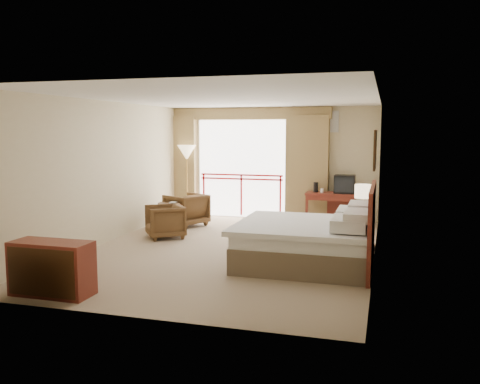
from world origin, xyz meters
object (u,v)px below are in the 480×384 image
(nightstand, at_px, (362,231))
(tv, at_px, (345,184))
(side_table, at_px, (170,211))
(armchair_far, at_px, (186,226))
(desk, at_px, (331,199))
(floor_lamp, at_px, (187,155))
(wastebasket, at_px, (301,220))
(table_lamp, at_px, (363,192))
(bed, at_px, (309,241))
(armchair_near, at_px, (165,238))
(dresser, at_px, (52,268))

(nightstand, distance_m, tv, 2.30)
(side_table, bearing_deg, armchair_far, 67.76)
(nightstand, height_order, desk, desk)
(nightstand, height_order, floor_lamp, floor_lamp)
(nightstand, distance_m, wastebasket, 2.35)
(nightstand, bearing_deg, table_lamp, 87.28)
(table_lamp, distance_m, floor_lamp, 4.94)
(side_table, bearing_deg, table_lamp, -8.44)
(nightstand, relative_size, wastebasket, 2.29)
(bed, relative_size, desk, 1.89)
(tv, distance_m, floor_lamp, 3.92)
(desk, bearing_deg, side_table, -150.01)
(armchair_far, bearing_deg, table_lamp, 103.01)
(bed, height_order, tv, tv)
(table_lamp, distance_m, armchair_near, 3.98)
(wastebasket, xyz_separation_m, side_table, (-2.69, -1.20, 0.26))
(floor_lamp, relative_size, dresser, 1.68)
(bed, xyz_separation_m, armchair_near, (-3.08, 1.24, -0.38))
(wastebasket, bearing_deg, desk, 28.95)
(table_lamp, xyz_separation_m, tv, (-0.50, 2.10, -0.09))
(side_table, height_order, floor_lamp, floor_lamp)
(nightstand, relative_size, side_table, 1.06)
(side_table, bearing_deg, tv, 22.42)
(dresser, bearing_deg, table_lamp, 42.65)
(desk, distance_m, side_table, 3.66)
(dresser, bearing_deg, side_table, 90.48)
(side_table, height_order, dresser, dresser)
(bed, bearing_deg, armchair_near, 158.11)
(bed, relative_size, armchair_far, 2.65)
(tv, relative_size, side_table, 0.80)
(floor_lamp, bearing_deg, tv, -2.09)
(table_lamp, xyz_separation_m, desk, (-0.80, 2.16, -0.45))
(side_table, xyz_separation_m, floor_lamp, (-0.26, 1.63, 1.14))
(floor_lamp, height_order, dresser, floor_lamp)
(armchair_far, distance_m, armchair_near, 1.35)
(armchair_near, bearing_deg, nightstand, 57.74)
(floor_lamp, bearing_deg, armchair_near, -77.92)
(floor_lamp, bearing_deg, table_lamp, -27.16)
(table_lamp, relative_size, tv, 1.17)
(wastebasket, distance_m, floor_lamp, 3.30)
(wastebasket, height_order, armchair_far, armchair_far)
(nightstand, bearing_deg, wastebasket, 124.65)
(desk, distance_m, floor_lamp, 3.70)
(armchair_far, bearing_deg, tv, 135.01)
(table_lamp, xyz_separation_m, dresser, (-3.76, -3.97, -0.67))
(table_lamp, height_order, desk, table_lamp)
(table_lamp, relative_size, wastebasket, 2.03)
(nightstand, distance_m, armchair_far, 4.09)
(dresser, bearing_deg, armchair_far, 87.95)
(dresser, bearing_deg, desk, 60.28)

